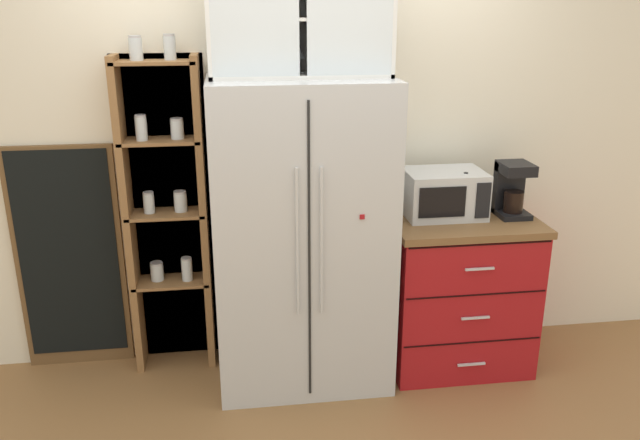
{
  "coord_description": "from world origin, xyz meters",
  "views": [
    {
      "loc": [
        -0.36,
        -3.26,
        2.07
      ],
      "look_at": [
        0.1,
        0.03,
        0.94
      ],
      "focal_mm": 36.14,
      "sensor_mm": 36.0,
      "label": 1
    }
  ],
  "objects_px": {
    "microwave": "(444,193)",
    "coffee_maker": "(512,189)",
    "mug_charcoal": "(467,213)",
    "bottle_amber": "(464,198)",
    "mug_navy": "(464,210)",
    "bottle_green": "(467,201)",
    "chalkboard_menu": "(70,259)",
    "refrigerator": "(302,236)"
  },
  "relations": [
    {
      "from": "microwave",
      "to": "coffee_maker",
      "type": "bearing_deg",
      "value": -6.23
    },
    {
      "from": "mug_charcoal",
      "to": "bottle_amber",
      "type": "xyz_separation_m",
      "value": [
        -0.0,
        0.05,
        0.07
      ]
    },
    {
      "from": "mug_navy",
      "to": "mug_charcoal",
      "type": "relative_size",
      "value": 1.05
    },
    {
      "from": "microwave",
      "to": "bottle_green",
      "type": "xyz_separation_m",
      "value": [
        0.1,
        -0.1,
        -0.02
      ]
    },
    {
      "from": "bottle_green",
      "to": "mug_charcoal",
      "type": "bearing_deg",
      "value": -81.26
    },
    {
      "from": "mug_navy",
      "to": "chalkboard_menu",
      "type": "height_order",
      "value": "chalkboard_menu"
    },
    {
      "from": "refrigerator",
      "to": "chalkboard_menu",
      "type": "xyz_separation_m",
      "value": [
        -1.31,
        0.3,
        -0.18
      ]
    },
    {
      "from": "microwave",
      "to": "bottle_green",
      "type": "relative_size",
      "value": 1.71
    },
    {
      "from": "bottle_amber",
      "to": "bottle_green",
      "type": "xyz_separation_m",
      "value": [
        0.0,
        -0.04,
        -0.0
      ]
    },
    {
      "from": "bottle_green",
      "to": "coffee_maker",
      "type": "bearing_deg",
      "value": 11.93
    },
    {
      "from": "microwave",
      "to": "chalkboard_menu",
      "type": "height_order",
      "value": "chalkboard_menu"
    },
    {
      "from": "mug_charcoal",
      "to": "chalkboard_menu",
      "type": "relative_size",
      "value": 0.08
    },
    {
      "from": "coffee_maker",
      "to": "mug_navy",
      "type": "distance_m",
      "value": 0.3
    },
    {
      "from": "bottle_green",
      "to": "chalkboard_menu",
      "type": "height_order",
      "value": "chalkboard_menu"
    },
    {
      "from": "mug_navy",
      "to": "bottle_amber",
      "type": "bearing_deg",
      "value": 104.64
    },
    {
      "from": "refrigerator",
      "to": "chalkboard_menu",
      "type": "distance_m",
      "value": 1.35
    },
    {
      "from": "coffee_maker",
      "to": "bottle_amber",
      "type": "height_order",
      "value": "coffee_maker"
    },
    {
      "from": "microwave",
      "to": "mug_charcoal",
      "type": "xyz_separation_m",
      "value": [
        0.1,
        -0.11,
        -0.08
      ]
    },
    {
      "from": "mug_navy",
      "to": "mug_charcoal",
      "type": "height_order",
      "value": "mug_charcoal"
    },
    {
      "from": "coffee_maker",
      "to": "chalkboard_menu",
      "type": "distance_m",
      "value": 2.55
    },
    {
      "from": "coffee_maker",
      "to": "bottle_amber",
      "type": "bearing_deg",
      "value": -176.2
    },
    {
      "from": "mug_charcoal",
      "to": "microwave",
      "type": "bearing_deg",
      "value": 131.63
    },
    {
      "from": "mug_navy",
      "to": "bottle_amber",
      "type": "relative_size",
      "value": 0.44
    },
    {
      "from": "mug_charcoal",
      "to": "chalkboard_menu",
      "type": "height_order",
      "value": "chalkboard_menu"
    },
    {
      "from": "mug_charcoal",
      "to": "bottle_green",
      "type": "distance_m",
      "value": 0.06
    },
    {
      "from": "mug_charcoal",
      "to": "chalkboard_menu",
      "type": "bearing_deg",
      "value": 171.19
    },
    {
      "from": "coffee_maker",
      "to": "bottle_amber",
      "type": "relative_size",
      "value": 1.17
    },
    {
      "from": "coffee_maker",
      "to": "mug_navy",
      "type": "xyz_separation_m",
      "value": [
        -0.28,
        -0.03,
        -0.11
      ]
    },
    {
      "from": "mug_navy",
      "to": "chalkboard_menu",
      "type": "bearing_deg",
      "value": 172.37
    },
    {
      "from": "coffee_maker",
      "to": "chalkboard_menu",
      "type": "relative_size",
      "value": 0.23
    },
    {
      "from": "mug_charcoal",
      "to": "bottle_amber",
      "type": "height_order",
      "value": "bottle_amber"
    },
    {
      "from": "microwave",
      "to": "coffee_maker",
      "type": "height_order",
      "value": "coffee_maker"
    },
    {
      "from": "refrigerator",
      "to": "coffee_maker",
      "type": "relative_size",
      "value": 5.5
    },
    {
      "from": "refrigerator",
      "to": "microwave",
      "type": "height_order",
      "value": "refrigerator"
    },
    {
      "from": "microwave",
      "to": "chalkboard_menu",
      "type": "bearing_deg",
      "value": 173.8
    },
    {
      "from": "mug_navy",
      "to": "refrigerator",
      "type": "bearing_deg",
      "value": -179.78
    },
    {
      "from": "bottle_green",
      "to": "chalkboard_menu",
      "type": "bearing_deg",
      "value": 171.48
    },
    {
      "from": "mug_charcoal",
      "to": "bottle_amber",
      "type": "relative_size",
      "value": 0.42
    },
    {
      "from": "bottle_amber",
      "to": "coffee_maker",
      "type": "bearing_deg",
      "value": 3.8
    },
    {
      "from": "coffee_maker",
      "to": "chalkboard_menu",
      "type": "bearing_deg",
      "value": 173.79
    },
    {
      "from": "coffee_maker",
      "to": "bottle_green",
      "type": "relative_size",
      "value": 1.21
    },
    {
      "from": "mug_charcoal",
      "to": "bottle_amber",
      "type": "bearing_deg",
      "value": 91.93
    }
  ]
}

